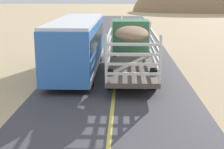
{
  "coord_description": "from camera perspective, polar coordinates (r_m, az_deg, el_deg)",
  "views": [
    {
      "loc": [
        0.48,
        -6.58,
        4.88
      ],
      "look_at": [
        0.0,
        6.36,
        1.62
      ],
      "focal_mm": 53.68,
      "sensor_mm": 36.0,
      "label": 1
    }
  ],
  "objects": [
    {
      "name": "livestock_truck",
      "position": [
        21.09,
        3.18,
        5.68
      ],
      "size": [
        2.53,
        9.7,
        3.02
      ],
      "color": "#3F7F4C",
      "rests_on": "road_surface"
    },
    {
      "name": "bus",
      "position": [
        20.37,
        -5.94,
        5.2
      ],
      "size": [
        2.54,
        10.0,
        3.21
      ],
      "color": "#3872C6",
      "rests_on": "road_surface"
    },
    {
      "name": "car_far",
      "position": [
        36.34,
        3.85,
        7.48
      ],
      "size": [
        1.8,
        4.4,
        1.46
      ],
      "color": "silver",
      "rests_on": "road_surface"
    },
    {
      "name": "distant_hill",
      "position": [
        84.3,
        16.54,
        10.24
      ],
      "size": [
        37.29,
        16.21,
        14.89
      ],
      "primitive_type": "ellipsoid",
      "color": "#957553",
      "rests_on": "ground"
    }
  ]
}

